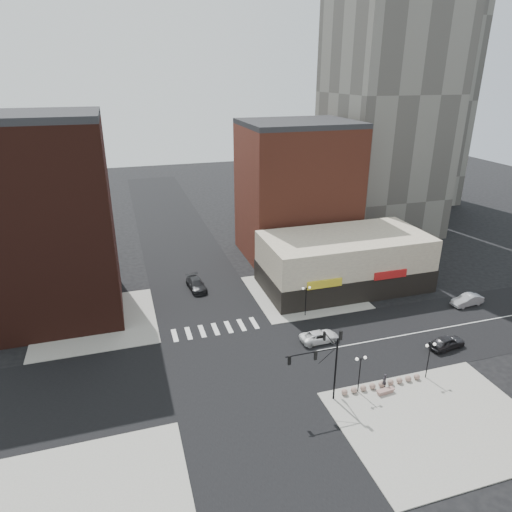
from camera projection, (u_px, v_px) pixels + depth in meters
name	position (u px, v px, depth m)	size (l,w,h in m)	color
ground	(232.00, 366.00, 50.07)	(240.00, 240.00, 0.00)	black
road_ew	(232.00, 366.00, 50.07)	(200.00, 14.00, 0.02)	black
road_ns	(232.00, 366.00, 50.07)	(14.00, 200.00, 0.02)	black
sidewalk_nw	(96.00, 322.00, 58.95)	(15.00, 15.00, 0.12)	gray
sidewalk_ne	(304.00, 292.00, 66.84)	(15.00, 15.00, 0.12)	gray
sidewalk_se	(438.00, 422.00, 42.00)	(18.00, 14.00, 0.12)	gray
building_nw	(45.00, 224.00, 56.60)	(16.00, 15.00, 25.00)	#341610
building_ne_midrise	(297.00, 193.00, 77.25)	(18.00, 15.00, 22.00)	brown
tower_far	(429.00, 18.00, 100.61)	(18.00, 18.00, 82.00)	#47443F
building_ne_row	(344.00, 265.00, 67.84)	(24.20, 12.20, 8.00)	beige
traffic_signal	(326.00, 357.00, 43.24)	(5.59, 3.09, 7.77)	black
street_lamp_se_a	(360.00, 365.00, 44.74)	(1.22, 0.32, 4.16)	black
street_lamp_se_b	(430.00, 352.00, 46.92)	(1.22, 0.32, 4.16)	black
street_lamp_ne	(306.00, 294.00, 59.19)	(1.22, 0.32, 4.16)	black
bollard_row	(382.00, 384.00, 46.55)	(9.03, 0.63, 0.63)	#86685C
white_suv	(319.00, 336.00, 54.52)	(2.17, 4.70, 1.31)	silver
dark_sedan_east	(447.00, 342.00, 53.17)	(1.81, 4.49, 1.53)	black
silver_sedan	(467.00, 300.00, 62.97)	(1.61, 4.61, 1.52)	#A1A1A6
dark_sedan_north	(196.00, 284.00, 67.57)	(2.21, 5.45, 1.58)	black
pedestrian	(384.00, 381.00, 46.28)	(0.59, 0.39, 1.62)	#27242A
stone_bench	(385.00, 391.00, 45.65)	(1.92, 0.74, 0.44)	#936E65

